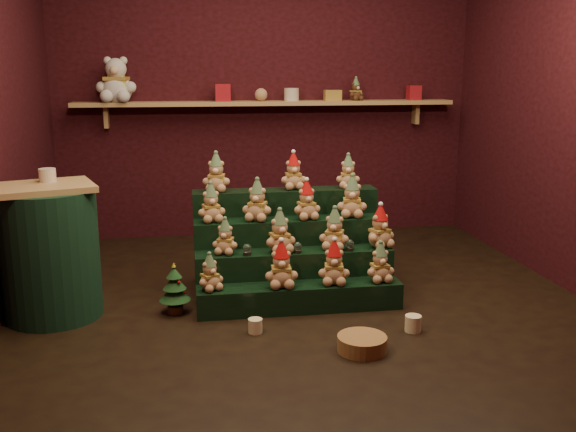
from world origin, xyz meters
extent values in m
plane|color=black|center=(0.00, 0.00, 0.00)|extent=(4.00, 4.00, 0.00)
cube|color=black|center=(0.00, 2.05, 1.40)|extent=(4.00, 0.10, 2.80)
cube|color=black|center=(0.00, -2.05, 1.40)|extent=(4.00, 0.10, 2.80)
cube|color=tan|center=(0.00, 1.87, 1.30)|extent=(3.60, 0.26, 0.04)
cube|color=tan|center=(-1.50, 1.94, 1.18)|extent=(0.04, 0.12, 0.20)
cube|color=tan|center=(1.50, 1.94, 1.18)|extent=(0.04, 0.12, 0.20)
cube|color=black|center=(-0.05, -0.17, 0.09)|extent=(1.40, 0.22, 0.18)
cube|color=black|center=(-0.05, 0.05, 0.18)|extent=(1.40, 0.22, 0.36)
cube|color=black|center=(-0.05, 0.27, 0.27)|extent=(1.40, 0.22, 0.54)
cube|color=black|center=(-0.05, 0.49, 0.36)|extent=(1.40, 0.22, 0.72)
cylinder|color=black|center=(-0.39, -0.01, 0.37)|extent=(0.06, 0.06, 0.02)
sphere|color=white|center=(-0.39, -0.01, 0.41)|extent=(0.06, 0.06, 0.06)
cylinder|color=black|center=(-0.03, -0.01, 0.37)|extent=(0.05, 0.05, 0.02)
sphere|color=white|center=(-0.03, -0.01, 0.41)|extent=(0.06, 0.06, 0.06)
cylinder|color=black|center=(0.34, -0.01, 0.37)|extent=(0.06, 0.06, 0.02)
sphere|color=white|center=(0.34, -0.01, 0.41)|extent=(0.06, 0.06, 0.06)
cube|color=tan|center=(-1.68, -0.01, 0.87)|extent=(0.71, 0.64, 0.04)
cylinder|color=#10311E|center=(-1.68, -0.01, 0.43)|extent=(0.62, 0.62, 0.85)
cylinder|color=beige|center=(-1.68, 0.09, 0.94)|extent=(0.11, 0.11, 0.09)
cylinder|color=#4E321B|center=(-0.89, -0.10, 0.03)|extent=(0.11, 0.11, 0.05)
cone|color=#153A19|center=(-0.89, -0.10, 0.15)|extent=(0.21, 0.21, 0.11)
cone|color=#153A19|center=(-0.89, -0.10, 0.22)|extent=(0.16, 0.16, 0.09)
cone|color=#153A19|center=(-0.89, -0.10, 0.29)|extent=(0.11, 0.11, 0.07)
cone|color=yellow|center=(-0.89, -0.10, 0.34)|extent=(0.03, 0.03, 0.03)
cylinder|color=beige|center=(-0.39, -0.51, 0.05)|extent=(0.09, 0.09, 0.09)
cylinder|color=beige|center=(0.59, -0.65, 0.05)|extent=(0.10, 0.10, 0.10)
cylinder|color=olive|center=(0.20, -0.88, 0.05)|extent=(0.38, 0.38, 0.09)
cube|color=#B01B25|center=(-0.43, 1.85, 1.40)|extent=(0.14, 0.14, 0.16)
cylinder|color=beige|center=(0.23, 1.85, 1.38)|extent=(0.14, 0.14, 0.12)
cube|color=#B01B25|center=(1.44, 1.85, 1.39)|extent=(0.12, 0.12, 0.14)
sphere|color=tan|center=(-0.06, 1.85, 1.38)|extent=(0.12, 0.12, 0.12)
cube|color=orange|center=(0.63, 1.85, 1.37)|extent=(0.16, 0.10, 0.10)
camera|label=1|loc=(-0.78, -4.25, 1.61)|focal=40.00mm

